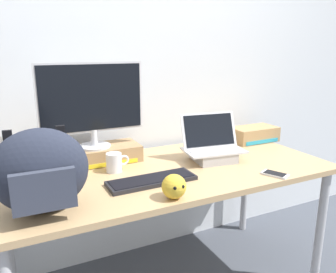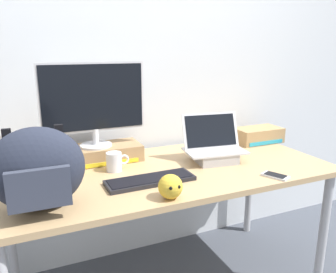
{
  "view_description": "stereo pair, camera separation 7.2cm",
  "coord_description": "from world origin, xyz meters",
  "px_view_note": "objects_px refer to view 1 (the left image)",
  "views": [
    {
      "loc": [
        -0.76,
        -1.55,
        1.38
      ],
      "look_at": [
        0.0,
        0.0,
        0.93
      ],
      "focal_mm": 36.13,
      "sensor_mm": 36.0,
      "label": 1
    },
    {
      "loc": [
        -0.69,
        -1.58,
        1.38
      ],
      "look_at": [
        0.0,
        0.0,
        0.93
      ],
      "focal_mm": 36.13,
      "sensor_mm": 36.0,
      "label": 2
    }
  ],
  "objects_px": {
    "open_laptop": "(213,151)",
    "coffee_mug": "(114,162)",
    "desktop_monitor": "(92,102)",
    "toner_box_cyan": "(254,134)",
    "toner_box_yellow": "(95,155)",
    "cell_phone": "(275,174)",
    "external_keyboard": "(152,180)",
    "messenger_backpack": "(40,171)",
    "plush_toy": "(174,186)"
  },
  "relations": [
    {
      "from": "open_laptop",
      "to": "coffee_mug",
      "type": "height_order",
      "value": "open_laptop"
    },
    {
      "from": "desktop_monitor",
      "to": "toner_box_cyan",
      "type": "height_order",
      "value": "desktop_monitor"
    },
    {
      "from": "toner_box_yellow",
      "to": "cell_phone",
      "type": "height_order",
      "value": "toner_box_yellow"
    },
    {
      "from": "open_laptop",
      "to": "external_keyboard",
      "type": "bearing_deg",
      "value": -153.45
    },
    {
      "from": "external_keyboard",
      "to": "toner_box_cyan",
      "type": "bearing_deg",
      "value": 21.15
    },
    {
      "from": "desktop_monitor",
      "to": "messenger_backpack",
      "type": "xyz_separation_m",
      "value": [
        -0.34,
        -0.49,
        -0.18
      ]
    },
    {
      "from": "toner_box_yellow",
      "to": "toner_box_cyan",
      "type": "height_order",
      "value": "toner_box_cyan"
    },
    {
      "from": "desktop_monitor",
      "to": "messenger_backpack",
      "type": "bearing_deg",
      "value": -124.96
    },
    {
      "from": "cell_phone",
      "to": "external_keyboard",
      "type": "bearing_deg",
      "value": 138.18
    },
    {
      "from": "messenger_backpack",
      "to": "coffee_mug",
      "type": "distance_m",
      "value": 0.51
    },
    {
      "from": "open_laptop",
      "to": "cell_phone",
      "type": "xyz_separation_m",
      "value": [
        0.15,
        -0.35,
        -0.05
      ]
    },
    {
      "from": "plush_toy",
      "to": "messenger_backpack",
      "type": "bearing_deg",
      "value": 166.58
    },
    {
      "from": "open_laptop",
      "to": "plush_toy",
      "type": "distance_m",
      "value": 0.56
    },
    {
      "from": "external_keyboard",
      "to": "toner_box_yellow",
      "type": "bearing_deg",
      "value": 111.41
    },
    {
      "from": "messenger_backpack",
      "to": "toner_box_yellow",
      "type": "bearing_deg",
      "value": 57.25
    },
    {
      "from": "coffee_mug",
      "to": "desktop_monitor",
      "type": "bearing_deg",
      "value": 106.1
    },
    {
      "from": "external_keyboard",
      "to": "plush_toy",
      "type": "height_order",
      "value": "plush_toy"
    },
    {
      "from": "messenger_backpack",
      "to": "cell_phone",
      "type": "relative_size",
      "value": 2.59
    },
    {
      "from": "toner_box_cyan",
      "to": "open_laptop",
      "type": "bearing_deg",
      "value": -155.47
    },
    {
      "from": "messenger_backpack",
      "to": "toner_box_cyan",
      "type": "relative_size",
      "value": 1.18
    },
    {
      "from": "desktop_monitor",
      "to": "plush_toy",
      "type": "xyz_separation_m",
      "value": [
        0.19,
        -0.62,
        -0.29
      ]
    },
    {
      "from": "coffee_mug",
      "to": "cell_phone",
      "type": "distance_m",
      "value": 0.83
    },
    {
      "from": "toner_box_yellow",
      "to": "desktop_monitor",
      "type": "distance_m",
      "value": 0.3
    },
    {
      "from": "toner_box_yellow",
      "to": "external_keyboard",
      "type": "relative_size",
      "value": 1.16
    },
    {
      "from": "desktop_monitor",
      "to": "coffee_mug",
      "type": "relative_size",
      "value": 4.67
    },
    {
      "from": "coffee_mug",
      "to": "toner_box_yellow",
      "type": "bearing_deg",
      "value": 106.01
    },
    {
      "from": "messenger_backpack",
      "to": "toner_box_cyan",
      "type": "bearing_deg",
      "value": 18.91
    },
    {
      "from": "desktop_monitor",
      "to": "messenger_backpack",
      "type": "distance_m",
      "value": 0.62
    },
    {
      "from": "toner_box_yellow",
      "to": "desktop_monitor",
      "type": "bearing_deg",
      "value": -88.93
    },
    {
      "from": "coffee_mug",
      "to": "plush_toy",
      "type": "distance_m",
      "value": 0.45
    },
    {
      "from": "coffee_mug",
      "to": "cell_phone",
      "type": "xyz_separation_m",
      "value": [
        0.72,
        -0.41,
        -0.04
      ]
    },
    {
      "from": "toner_box_yellow",
      "to": "open_laptop",
      "type": "relative_size",
      "value": 1.39
    },
    {
      "from": "toner_box_yellow",
      "to": "cell_phone",
      "type": "relative_size",
      "value": 3.45
    },
    {
      "from": "toner_box_yellow",
      "to": "plush_toy",
      "type": "bearing_deg",
      "value": -73.26
    },
    {
      "from": "open_laptop",
      "to": "coffee_mug",
      "type": "distance_m",
      "value": 0.57
    },
    {
      "from": "open_laptop",
      "to": "messenger_backpack",
      "type": "xyz_separation_m",
      "value": [
        -0.96,
        -0.23,
        0.11
      ]
    },
    {
      "from": "external_keyboard",
      "to": "open_laptop",
      "type": "bearing_deg",
      "value": 18.26
    },
    {
      "from": "cell_phone",
      "to": "toner_box_cyan",
      "type": "xyz_separation_m",
      "value": [
        0.33,
        0.57,
        0.04
      ]
    },
    {
      "from": "open_laptop",
      "to": "plush_toy",
      "type": "relative_size",
      "value": 3.36
    },
    {
      "from": "desktop_monitor",
      "to": "toner_box_yellow",
      "type": "bearing_deg",
      "value": 90.28
    },
    {
      "from": "external_keyboard",
      "to": "messenger_backpack",
      "type": "height_order",
      "value": "messenger_backpack"
    },
    {
      "from": "toner_box_cyan",
      "to": "plush_toy",
      "type": "bearing_deg",
      "value": -147.8
    },
    {
      "from": "open_laptop",
      "to": "toner_box_cyan",
      "type": "relative_size",
      "value": 1.13
    },
    {
      "from": "coffee_mug",
      "to": "messenger_backpack",
      "type": "bearing_deg",
      "value": -142.03
    },
    {
      "from": "desktop_monitor",
      "to": "cell_phone",
      "type": "height_order",
      "value": "desktop_monitor"
    },
    {
      "from": "toner_box_yellow",
      "to": "messenger_backpack",
      "type": "bearing_deg",
      "value": -124.1
    },
    {
      "from": "open_laptop",
      "to": "toner_box_cyan",
      "type": "xyz_separation_m",
      "value": [
        0.49,
        0.22,
        -0.01
      ]
    },
    {
      "from": "toner_box_yellow",
      "to": "cell_phone",
      "type": "bearing_deg",
      "value": -37.97
    },
    {
      "from": "desktop_monitor",
      "to": "open_laptop",
      "type": "height_order",
      "value": "desktop_monitor"
    },
    {
      "from": "open_laptop",
      "to": "external_keyboard",
      "type": "relative_size",
      "value": 0.83
    }
  ]
}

